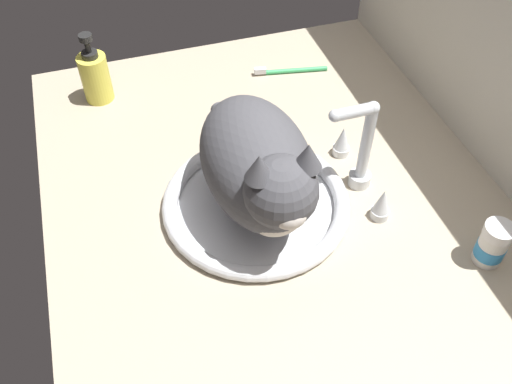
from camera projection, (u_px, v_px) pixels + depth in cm
name	position (u px, v px, depth cm)	size (l,w,h in cm)	color
countertop	(281.00, 217.00, 97.61)	(108.97, 79.02, 3.00)	#B7A88E
sink_basin	(256.00, 203.00, 96.23)	(32.35, 32.35, 2.70)	white
faucet	(361.00, 156.00, 95.92)	(19.74, 9.61, 18.39)	silver
cat	(260.00, 168.00, 87.25)	(40.12, 17.59, 20.67)	#4C4C51
soap_pump_bottle	(95.00, 76.00, 114.18)	(5.88, 5.88, 15.08)	#E5DB4C
pill_bottle	(492.00, 245.00, 86.89)	(4.69, 4.69, 8.00)	white
toothbrush	(289.00, 70.00, 123.93)	(4.12, 16.30, 1.70)	#3FB266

